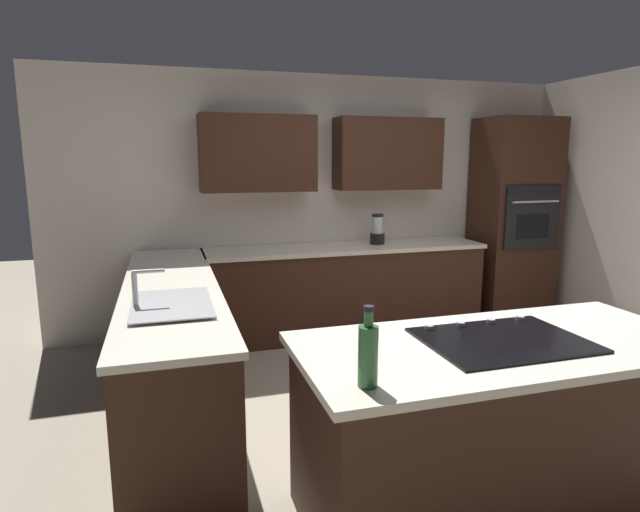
% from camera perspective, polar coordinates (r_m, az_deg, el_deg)
% --- Properties ---
extents(ground_plane, '(14.00, 14.00, 0.00)m').
position_cam_1_polar(ground_plane, '(4.04, 12.62, -15.48)').
color(ground_plane, '#9E937F').
extents(wall_back, '(6.00, 0.44, 2.60)m').
position_cam_1_polar(wall_back, '(5.49, 2.09, 7.13)').
color(wall_back, silver).
rests_on(wall_back, ground).
extents(lower_cabinets_back, '(2.80, 0.60, 0.86)m').
position_cam_1_polar(lower_cabinets_back, '(5.34, 2.84, -3.88)').
color(lower_cabinets_back, '#381E14').
rests_on(lower_cabinets_back, ground).
extents(countertop_back, '(2.84, 0.64, 0.04)m').
position_cam_1_polar(countertop_back, '(5.24, 2.88, 0.89)').
color(countertop_back, silver).
rests_on(countertop_back, lower_cabinets_back).
extents(lower_cabinets_side, '(0.60, 2.90, 0.86)m').
position_cam_1_polar(lower_cabinets_side, '(3.93, -15.71, -9.60)').
color(lower_cabinets_side, '#381E14').
rests_on(lower_cabinets_side, ground).
extents(countertop_side, '(0.64, 2.94, 0.04)m').
position_cam_1_polar(countertop_side, '(3.80, -16.05, -3.21)').
color(countertop_side, silver).
rests_on(countertop_side, lower_cabinets_side).
extents(island_base, '(1.91, 0.81, 0.86)m').
position_cam_1_polar(island_base, '(2.85, 18.79, -17.78)').
color(island_base, '#381E14').
rests_on(island_base, ground).
extents(island_top, '(1.99, 0.89, 0.04)m').
position_cam_1_polar(island_top, '(2.67, 19.37, -9.22)').
color(island_top, silver).
rests_on(island_top, island_base).
extents(wall_oven, '(0.80, 0.66, 2.20)m').
position_cam_1_polar(wall_oven, '(6.14, 20.38, 3.71)').
color(wall_oven, '#381E14').
rests_on(wall_oven, ground).
extents(sink_unit, '(0.46, 0.70, 0.23)m').
position_cam_1_polar(sink_unit, '(3.21, -16.08, -5.02)').
color(sink_unit, '#515456').
rests_on(sink_unit, countertop_side).
extents(cooktop, '(0.76, 0.56, 0.03)m').
position_cam_1_polar(cooktop, '(2.67, 19.33, -8.63)').
color(cooktop, black).
rests_on(cooktop, island_top).
extents(blender, '(0.15, 0.15, 0.31)m').
position_cam_1_polar(blender, '(5.37, 6.30, 2.72)').
color(blender, black).
rests_on(blender, countertop_back).
extents(oil_bottle, '(0.08, 0.08, 0.32)m').
position_cam_1_polar(oil_bottle, '(2.02, 5.28, -10.62)').
color(oil_bottle, '#336B38').
rests_on(oil_bottle, island_top).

